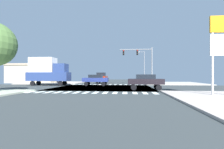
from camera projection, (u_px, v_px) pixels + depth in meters
ground at (103, 87)px, 24.00m from camera, size 90.00×90.00×0.05m
sidewalk_corner_ne at (172, 83)px, 34.77m from camera, size 12.00×12.00×0.14m
sidewalk_corner_nw at (55, 83)px, 37.14m from camera, size 12.00×12.00×0.14m
crosswalk_near at (91, 92)px, 16.76m from camera, size 13.50×2.00×0.01m
crosswalk_far at (108, 84)px, 31.29m from camera, size 13.50×2.00×0.01m
traffic_signal_mast at (140, 57)px, 31.00m from camera, size 6.21×0.55×7.11m
gas_station_sign at (220, 42)px, 13.66m from camera, size 1.60×0.20×6.79m
street_lamp at (143, 64)px, 43.02m from camera, size 1.78×0.32×8.08m
bank_building at (38, 73)px, 40.09m from camera, size 12.59×9.30×4.43m
sedan_nearside_1 at (103, 77)px, 56.98m from camera, size 1.80×4.30×1.88m
sedan_crossing_2 at (145, 81)px, 20.00m from camera, size 4.30×1.80×1.88m
pickup_queued_1 at (102, 77)px, 35.36m from camera, size 2.00×5.10×2.35m
box_truck_leading_1 at (48, 71)px, 28.44m from camera, size 7.20×2.40×4.85m
sedan_trailing_3 at (96, 79)px, 27.66m from camera, size 4.30×1.80×1.88m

